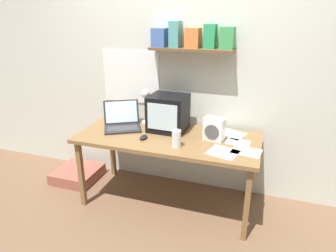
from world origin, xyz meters
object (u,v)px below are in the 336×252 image
Objects in this scene: printed_handout at (230,134)px; juice_glass at (176,139)px; corner_desk at (168,142)px; laptop at (122,121)px; desk_lamp at (146,101)px; loose_paper_near_laptop at (238,142)px; space_heater at (214,129)px; computer_mouse at (143,137)px; floor_cushion at (78,174)px; crt_monitor at (168,113)px; loose_paper_near_monitor at (246,151)px; open_notebook at (223,152)px.

juice_glass is at bearing -132.63° from printed_handout.
laptop reaches higher than corner_desk.
desk_lamp is 1.00m from loose_paper_near_laptop.
printed_handout is at bearing 69.38° from space_heater.
floor_cushion is (-0.94, 0.22, -0.68)m from computer_mouse.
laptop is 0.93m from space_heater.
crt_monitor is at bearing -19.97° from laptop.
open_notebook is at bearing -157.22° from loose_paper_near_monitor.
juice_glass is at bearing -171.39° from loose_paper_near_monitor.
loose_paper_near_monitor is (0.58, 0.09, -0.07)m from juice_glass.
loose_paper_near_laptop is (0.22, 0.01, -0.10)m from space_heater.
juice_glass is (0.19, -0.35, -0.11)m from crt_monitor.
laptop is 0.95m from floor_cushion.
loose_paper_near_monitor is at bearing -6.14° from floor_cushion.
open_notebook reaches higher than corner_desk.
floor_cushion is at bearing 175.57° from corner_desk.
open_notebook is (0.73, -0.05, -0.01)m from computer_mouse.
juice_glass is at bearing -57.66° from desk_lamp.
floor_cushion is (-0.62, 0.01, -0.72)m from laptop.
crt_monitor reaches higher than corner_desk.
juice_glass is at bearing -11.00° from computer_mouse.
space_heater reaches higher than printed_handout.
loose_paper_near_laptop is 0.65× the size of printed_handout.
printed_handout is at bearing 47.37° from juice_glass.
space_heater reaches higher than loose_paper_near_laptop.
floor_cushion is at bearing 170.65° from open_notebook.
floor_cushion is at bearing 175.79° from desk_lamp.
space_heater is 0.45× the size of floor_cushion.
computer_mouse is 0.33× the size of printed_handout.
printed_handout is (0.12, 0.19, -0.10)m from space_heater.
laptop is at bearing 146.32° from computer_mouse.
corner_desk is at bearing 35.26° from computer_mouse.
desk_lamp is 1.71× the size of loose_paper_near_laptop.
corner_desk is 5.07× the size of printed_handout.
computer_mouse is 0.74m from open_notebook.
crt_monitor is at bearing 178.88° from space_heater.
juice_glass reaches higher than loose_paper_near_laptop.
loose_paper_near_laptop is at bearing -6.23° from crt_monitor.
laptop reaches higher than space_heater.
open_notebook is at bearing -89.59° from printed_handout.
space_heater is (0.42, 0.04, 0.16)m from corner_desk.
computer_mouse is at bearing -178.54° from loose_paper_near_monitor.
loose_paper_near_monitor is (1.04, -0.34, -0.25)m from desk_lamp.
desk_lamp reaches higher than space_heater.
crt_monitor reaches higher than loose_paper_near_laptop.
desk_lamp is 0.45m from computer_mouse.
crt_monitor reaches higher than loose_paper_near_monitor.
floor_cushion is at bearing 166.64° from computer_mouse.
computer_mouse is at bearing -85.81° from desk_lamp.
desk_lamp is at bearing 153.93° from open_notebook.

